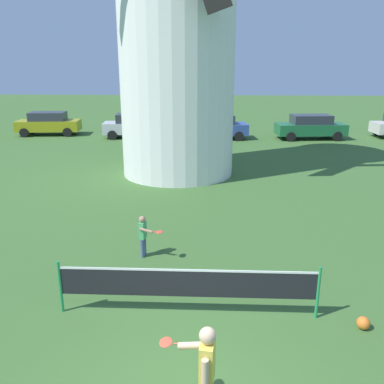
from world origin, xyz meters
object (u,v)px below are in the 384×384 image
(parked_car_silver, at_px, (134,125))
(parked_car_blue, at_px, (216,127))
(parked_car_mustard, at_px, (48,123))
(tennis_net, at_px, (188,284))
(player_far, at_px, (144,234))
(stray_ball, at_px, (363,323))
(player_near, at_px, (206,370))
(parked_car_green, at_px, (311,127))

(parked_car_silver, distance_m, parked_car_blue, 5.42)
(parked_car_mustard, height_order, parked_car_blue, same)
(tennis_net, xyz_separation_m, player_far, (-1.25, 2.54, -0.06))
(player_far, relative_size, stray_ball, 4.44)
(player_near, distance_m, parked_car_silver, 23.35)
(player_near, relative_size, parked_car_mustard, 0.35)
(tennis_net, xyz_separation_m, parked_car_silver, (-4.64, 20.25, 0.12))
(player_near, distance_m, player_far, 5.35)
(parked_car_silver, bearing_deg, player_far, -79.15)
(parked_car_silver, xyz_separation_m, parked_car_blue, (5.41, -0.38, 0.00))
(player_far, height_order, parked_car_silver, parked_car_silver)
(player_near, relative_size, player_far, 1.38)
(parked_car_green, bearing_deg, parked_car_mustard, 177.29)
(tennis_net, bearing_deg, stray_ball, -5.62)
(parked_car_mustard, bearing_deg, stray_ball, -56.70)
(parked_car_silver, bearing_deg, player_near, -77.57)
(parked_car_silver, bearing_deg, parked_car_mustard, 173.14)
(tennis_net, height_order, parked_car_silver, parked_car_silver)
(player_far, bearing_deg, parked_car_mustard, 117.10)
(parked_car_green, bearing_deg, tennis_net, -108.95)
(parked_car_silver, distance_m, parked_car_green, 11.56)
(tennis_net, bearing_deg, parked_car_blue, 87.80)
(stray_ball, bearing_deg, parked_car_mustard, 123.30)
(player_near, distance_m, stray_ball, 3.75)
(parked_car_blue, bearing_deg, parked_car_green, 2.58)
(parked_car_blue, bearing_deg, parked_car_silver, 175.94)
(player_far, bearing_deg, parked_car_blue, 83.37)
(parked_car_silver, bearing_deg, parked_car_green, -0.53)
(player_far, xyz_separation_m, parked_car_blue, (2.01, 17.33, 0.19))
(parked_car_mustard, relative_size, parked_car_green, 0.95)
(player_near, bearing_deg, parked_car_mustard, 115.19)
(tennis_net, bearing_deg, parked_car_silver, 102.92)
(parked_car_silver, relative_size, parked_car_green, 0.91)
(parked_car_silver, xyz_separation_m, parked_car_green, (11.56, -0.11, 0.00))
(player_near, bearing_deg, parked_car_green, 73.93)
(player_near, bearing_deg, stray_ball, 37.22)
(stray_ball, distance_m, parked_car_silver, 22.07)
(parked_car_silver, bearing_deg, tennis_net, -77.08)
(tennis_net, height_order, player_far, tennis_net)
(stray_ball, distance_m, parked_car_mustard, 25.50)
(player_far, distance_m, stray_ball, 5.41)
(player_near, xyz_separation_m, parked_car_mustard, (-11.07, 23.53, -0.04))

